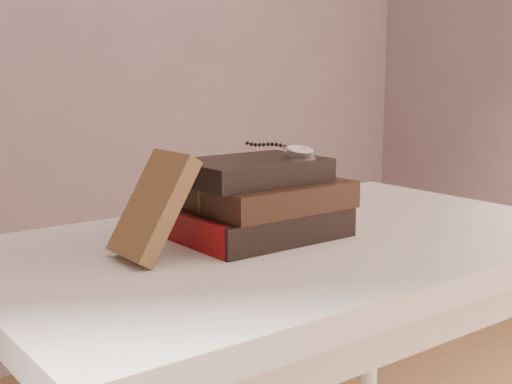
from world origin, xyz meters
TOP-DOWN VIEW (x-y plane):
  - table at (0.00, 0.35)m, footprint 1.00×0.60m
  - book_stack at (-0.05, 0.38)m, footprint 0.26×0.18m
  - journal at (-0.24, 0.37)m, footprint 0.10×0.10m
  - pocket_watch at (0.02, 0.37)m, footprint 0.05×0.15m
  - eyeglasses at (-0.14, 0.46)m, footprint 0.11×0.12m

SIDE VIEW (x-z plane):
  - table at x=0.00m, z-range 0.28..1.03m
  - book_stack at x=-0.05m, z-range 0.75..0.87m
  - eyeglasses at x=-0.14m, z-range 0.80..0.85m
  - journal at x=-0.24m, z-range 0.75..0.90m
  - pocket_watch at x=0.02m, z-range 0.87..0.90m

